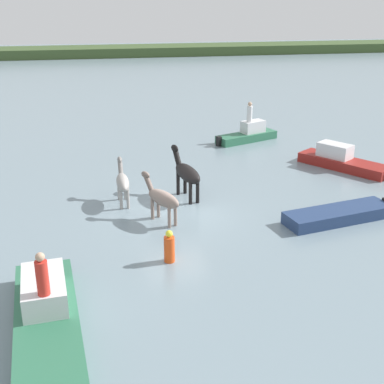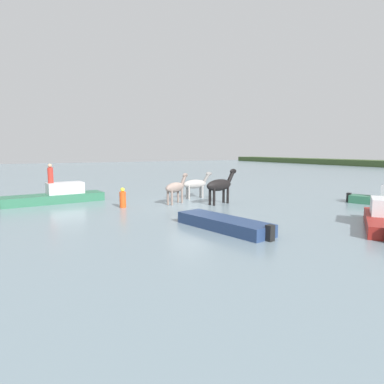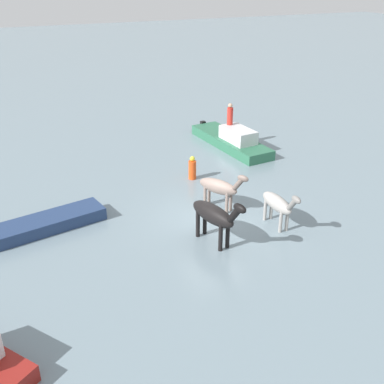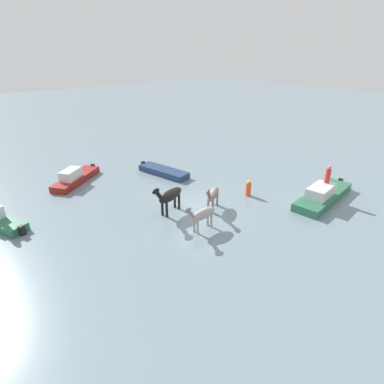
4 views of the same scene
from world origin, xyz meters
The scene contains 9 objects.
ground_plane centered at (0.00, 0.00, 0.00)m, with size 143.55×143.55×0.00m, color gray.
horse_chestnut_trailing centered at (0.77, 1.60, 1.14)m, with size 1.15×2.66×2.07m.
horse_lead centered at (-0.59, -0.71, 0.99)m, with size 1.47×2.17×1.79m.
horse_pinto_flank centered at (-1.98, 1.46, 0.96)m, with size 0.57×2.24×1.75m.
boat_skiff_near centered at (-4.50, -7.07, 0.33)m, with size 2.26×6.17×1.38m.
boat_dinghy_port centered at (6.26, -1.83, 0.17)m, with size 4.73×2.13×0.73m.
boat_launch_far centered at (9.20, 4.19, 0.31)m, with size 3.76×4.52×1.34m.
person_spotter_bow centered at (-4.46, -7.31, 1.78)m, with size 0.32×0.32×1.19m.
buoy_channel_marker centered at (-0.76, -3.95, 0.51)m, with size 0.36×0.36×1.14m.
Camera 4 is at (-12.66, 11.30, 9.10)m, focal length 28.48 mm.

